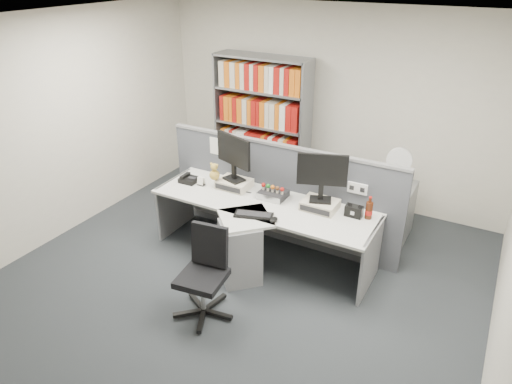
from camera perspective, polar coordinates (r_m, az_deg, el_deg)
The scene contains 21 objects.
ground at distance 5.09m, azimuth -3.64°, elevation -12.21°, with size 5.50×5.50×0.00m, color #32363A.
room_shell at distance 4.21m, azimuth -4.34°, elevation 7.15°, with size 5.04×5.54×2.72m.
partition at distance 5.66m, azimuth 3.00°, elevation -0.09°, with size 3.00×0.08×1.27m.
desk at distance 5.24m, azimuth -0.29°, elevation -4.77°, with size 2.60×1.20×0.72m.
monitor_riser_left at distance 5.60m, azimuth -2.68°, elevation 1.01°, with size 0.38×0.31×0.10m.
monitor_riser_right at distance 5.16m, azimuth 7.79°, elevation -1.56°, with size 0.38×0.31×0.10m.
monitor_left at distance 5.45m, azimuth -2.75°, elevation 4.64°, with size 0.53×0.24×0.56m.
monitor_right at distance 5.00m, azimuth 8.05°, elevation 2.24°, with size 0.52×0.24×0.55m.
desktop_pc at distance 5.37m, azimuth 2.11°, elevation -0.29°, with size 0.30×0.27×0.08m.
figurines at distance 5.31m, azimuth 2.04°, elevation 0.52°, with size 0.29×0.05×0.09m.
keyboard at distance 4.99m, azimuth -0.28°, elevation -2.81°, with size 0.44×0.27×0.03m.
mouse at distance 4.89m, azimuth 2.18°, elevation -3.41°, with size 0.07×0.12×0.04m, color black.
desk_phone at distance 5.80m, azimuth -8.21°, elevation 1.54°, with size 0.21×0.20×0.09m.
desk_calendar at distance 5.69m, azimuth -6.71°, elevation 1.26°, with size 0.09×0.07×0.11m.
plush_toy at distance 5.56m, azimuth -5.09°, elevation 2.35°, with size 0.12×0.12×0.21m.
speaker at distance 5.08m, azimuth 11.86°, elevation -2.30°, with size 0.18×0.10×0.12m, color black.
cola_bottle at distance 5.06m, azimuth 13.61°, elevation -2.19°, with size 0.08×0.08×0.25m.
shelving_unit at distance 6.89m, azimuth 0.72°, elevation 7.92°, with size 1.41×0.40×2.00m.
filing_cabinet at distance 6.09m, azimuth 16.24°, elevation -2.29°, with size 0.45×0.61×0.70m.
desk_fan at distance 5.81m, azimuth 17.06°, elevation 3.45°, with size 0.30×0.18×0.50m.
office_chair at distance 4.61m, azimuth -6.24°, elevation -9.47°, with size 0.59×0.59×0.90m.
Camera 1 is at (2.20, -3.30, 3.19)m, focal length 32.78 mm.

